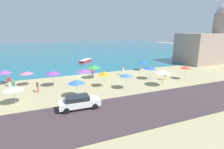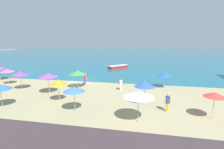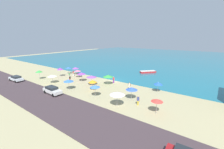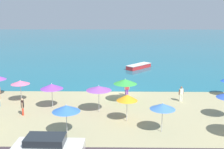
% 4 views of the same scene
% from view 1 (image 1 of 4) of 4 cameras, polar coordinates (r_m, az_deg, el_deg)
% --- Properties ---
extents(ground_plane, '(160.00, 160.00, 0.00)m').
position_cam_1_polar(ground_plane, '(35.23, -9.35, 0.06)').
color(ground_plane, tan).
extents(sea, '(150.00, 110.00, 0.05)m').
position_cam_1_polar(sea, '(89.06, -17.76, 8.03)').
color(sea, '#1C6A80').
rests_on(sea, ground_plane).
extents(coastal_road, '(80.00, 8.00, 0.06)m').
position_cam_1_polar(coastal_road, '(19.10, 3.70, -12.04)').
color(coastal_road, '#3F3136').
rests_on(coastal_road, ground_plane).
extents(beach_umbrella_1, '(2.48, 2.48, 2.63)m').
position_cam_1_polar(beach_umbrella_1, '(28.04, 16.44, 0.94)').
color(beach_umbrella_1, '#B2B2B7').
rests_on(beach_umbrella_1, ground_plane).
extents(beach_umbrella_2, '(1.95, 1.95, 2.33)m').
position_cam_1_polar(beach_umbrella_2, '(30.23, -26.06, 0.51)').
color(beach_umbrella_2, '#B2B2B7').
rests_on(beach_umbrella_2, ground_plane).
extents(beach_umbrella_3, '(2.16, 2.16, 2.44)m').
position_cam_1_polar(beach_umbrella_3, '(31.52, 12.41, 2.21)').
color(beach_umbrella_3, '#B2B2B7').
rests_on(beach_umbrella_3, ground_plane).
extents(beach_umbrella_4, '(2.39, 2.39, 2.59)m').
position_cam_1_polar(beach_umbrella_4, '(27.95, -9.12, 1.28)').
color(beach_umbrella_4, '#B2B2B7').
rests_on(beach_umbrella_4, ground_plane).
extents(beach_umbrella_6, '(2.23, 2.23, 2.21)m').
position_cam_1_polar(beach_umbrella_6, '(23.32, -29.51, -3.99)').
color(beach_umbrella_6, '#B2B2B7').
rests_on(beach_umbrella_6, ground_plane).
extents(beach_umbrella_7, '(2.00, 2.00, 2.42)m').
position_cam_1_polar(beach_umbrella_7, '(25.71, 4.71, -0.15)').
color(beach_umbrella_7, '#B2B2B7').
rests_on(beach_umbrella_7, ground_plane).
extents(beach_umbrella_8, '(2.04, 2.04, 2.42)m').
position_cam_1_polar(beach_umbrella_8, '(32.57, -31.69, 0.77)').
color(beach_umbrella_8, '#B2B2B7').
rests_on(beach_umbrella_8, ground_plane).
extents(beach_umbrella_10, '(1.78, 1.78, 2.44)m').
position_cam_1_polar(beach_umbrella_10, '(33.34, 22.89, 2.13)').
color(beach_umbrella_10, '#B2B2B7').
rests_on(beach_umbrella_10, ground_plane).
extents(beach_umbrella_11, '(2.46, 2.46, 2.52)m').
position_cam_1_polar(beach_umbrella_11, '(31.51, -5.90, 2.60)').
color(beach_umbrella_11, '#B2B2B7').
rests_on(beach_umbrella_11, ground_plane).
extents(beach_umbrella_12, '(2.17, 2.17, 2.41)m').
position_cam_1_polar(beach_umbrella_12, '(22.90, -11.52, -2.27)').
color(beach_umbrella_12, '#B2B2B7').
rests_on(beach_umbrella_12, ground_plane).
extents(beach_umbrella_13, '(2.21, 2.21, 2.51)m').
position_cam_1_polar(beach_umbrella_13, '(28.30, -18.78, 0.61)').
color(beach_umbrella_13, '#B2B2B7').
rests_on(beach_umbrella_13, ground_plane).
extents(beach_umbrella_14, '(1.82, 1.82, 2.48)m').
position_cam_1_polar(beach_umbrella_14, '(26.57, -2.58, 0.39)').
color(beach_umbrella_14, '#B2B2B7').
rests_on(beach_umbrella_14, ground_plane).
extents(beach_umbrella_15, '(1.77, 1.77, 2.26)m').
position_cam_1_polar(beach_umbrella_15, '(38.38, 9.96, 4.13)').
color(beach_umbrella_15, '#B2B2B7').
rests_on(beach_umbrella_15, ground_plane).
extents(bather_0, '(0.57, 0.23, 1.66)m').
position_cam_1_polar(bather_0, '(33.66, -6.38, 1.13)').
color(bather_0, purple).
rests_on(bather_0, ground_plane).
extents(bather_1, '(0.55, 0.32, 1.64)m').
position_cam_1_polar(bather_1, '(34.04, 3.62, 1.31)').
color(bather_1, silver).
rests_on(bather_1, ground_plane).
extents(bather_2, '(0.57, 0.25, 1.58)m').
position_cam_1_polar(bather_2, '(29.25, -29.52, -2.75)').
color(bather_2, blue).
rests_on(bather_2, ground_plane).
extents(bather_3, '(0.28, 0.56, 1.61)m').
position_cam_1_polar(bather_3, '(26.66, -23.13, -3.50)').
color(bather_3, '#F53D26').
rests_on(bather_3, ground_plane).
extents(bather_4, '(0.52, 0.36, 1.74)m').
position_cam_1_polar(bather_4, '(31.86, 17.02, -0.07)').
color(bather_4, gold).
rests_on(bather_4, ground_plane).
extents(bather_5, '(0.55, 0.31, 1.67)m').
position_cam_1_polar(bather_5, '(31.31, -30.58, -1.77)').
color(bather_5, silver).
rests_on(bather_5, ground_plane).
extents(parked_car_1, '(4.52, 1.95, 1.48)m').
position_cam_1_polar(parked_car_1, '(19.77, -10.76, -8.74)').
color(parked_car_1, silver).
rests_on(parked_car_1, coastal_road).
extents(skiff_nearshore, '(4.43, 4.73, 0.70)m').
position_cam_1_polar(skiff_nearshore, '(48.92, -8.57, 4.49)').
color(skiff_nearshore, red).
rests_on(skiff_nearshore, sea).
extents(harbor_fortress, '(16.87, 8.58, 15.63)m').
position_cam_1_polar(harbor_fortress, '(56.12, 30.34, 9.04)').
color(harbor_fortress, gray).
rests_on(harbor_fortress, ground_plane).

